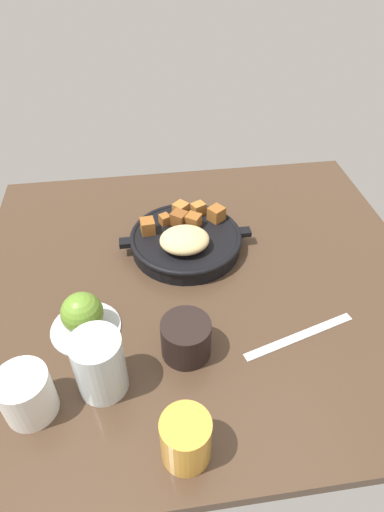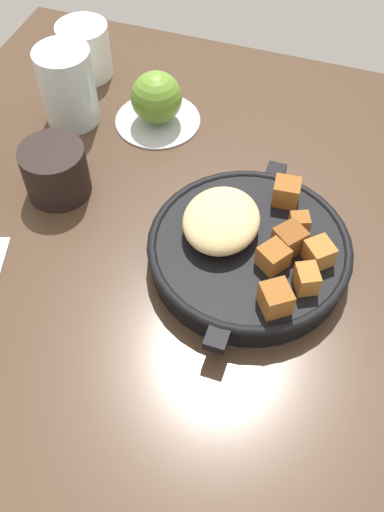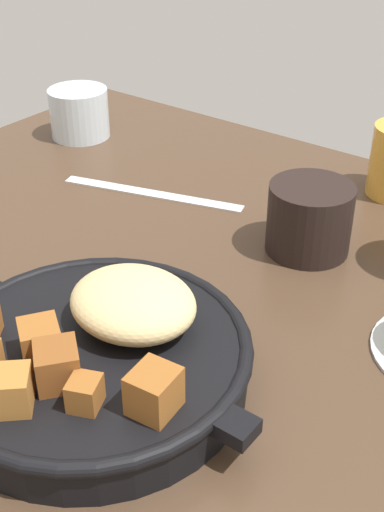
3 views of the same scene
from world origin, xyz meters
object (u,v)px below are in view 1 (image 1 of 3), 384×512
at_px(water_glass_tall, 100,365).
at_px(juice_glass_amber, 186,439).
at_px(cast_iron_skillet, 186,239).
at_px(red_apple, 82,313).
at_px(coffee_mug_dark, 186,338).
at_px(ceramic_mug_white, 27,394).
at_px(butter_knife, 300,336).

height_order(water_glass_tall, juice_glass_amber, water_glass_tall).
relative_size(water_glass_tall, juice_glass_amber, 1.37).
height_order(cast_iron_skillet, red_apple, red_apple).
xyz_separation_m(cast_iron_skillet, coffee_mug_dark, (0.03, 0.27, 0.01)).
distance_m(coffee_mug_dark, water_glass_tall, 0.15).
xyz_separation_m(cast_iron_skillet, ceramic_mug_white, (0.28, 0.34, 0.01)).
height_order(juice_glass_amber, ceramic_mug_white, same).
distance_m(water_glass_tall, ceramic_mug_white, 0.11).
bearing_deg(juice_glass_amber, red_apple, -58.67).
relative_size(cast_iron_skillet, butter_knife, 1.28).
distance_m(cast_iron_skillet, juice_glass_amber, 0.45).
xyz_separation_m(red_apple, juice_glass_amber, (-0.15, 0.25, -0.00)).
distance_m(coffee_mug_dark, ceramic_mug_white, 0.26).
bearing_deg(juice_glass_amber, butter_knife, -142.37).
bearing_deg(red_apple, coffee_mug_dark, 156.83).
height_order(water_glass_tall, ceramic_mug_white, water_glass_tall).
bearing_deg(red_apple, juice_glass_amber, 121.33).
height_order(coffee_mug_dark, juice_glass_amber, juice_glass_amber).
relative_size(butter_knife, water_glass_tall, 1.96).
relative_size(coffee_mug_dark, juice_glass_amber, 1.02).
xyz_separation_m(coffee_mug_dark, water_glass_tall, (0.14, 0.05, 0.02)).
distance_m(water_glass_tall, juice_glass_amber, 0.17).
relative_size(water_glass_tall, ceramic_mug_white, 1.37).
height_order(coffee_mug_dark, ceramic_mug_white, ceramic_mug_white).
bearing_deg(ceramic_mug_white, coffee_mug_dark, -163.47).
height_order(red_apple, ceramic_mug_white, ceramic_mug_white).
bearing_deg(cast_iron_skillet, water_glass_tall, 61.17).
bearing_deg(coffee_mug_dark, ceramic_mug_white, 16.53).
relative_size(red_apple, ceramic_mug_white, 0.89).
bearing_deg(butter_knife, red_apple, -27.33).
bearing_deg(butter_knife, water_glass_tall, -8.40).
distance_m(juice_glass_amber, ceramic_mug_white, 0.25).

